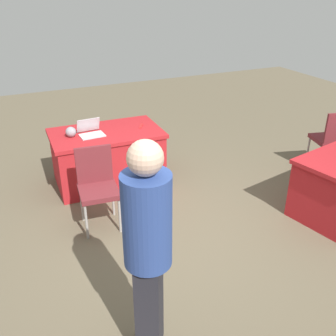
% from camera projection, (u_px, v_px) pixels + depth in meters
% --- Properties ---
extents(ground_plane, '(14.40, 14.40, 0.00)m').
position_uv_depth(ground_plane, '(182.00, 240.00, 4.36)').
color(ground_plane, brown).
extents(table_foreground, '(1.54, 0.95, 0.77)m').
position_uv_depth(table_foreground, '(108.00, 157.00, 5.46)').
color(table_foreground, '#AD1E23').
rests_on(table_foreground, ground).
extents(chair_aisle, '(0.48, 0.48, 0.95)m').
position_uv_depth(chair_aisle, '(97.00, 183.00, 4.43)').
color(chair_aisle, '#9E9993').
rests_on(chair_aisle, ground).
extents(chair_by_pillar, '(0.54, 0.54, 0.95)m').
position_uv_depth(chair_by_pillar, '(332.00, 137.00, 5.72)').
color(chair_by_pillar, '#9E9993').
rests_on(chair_by_pillar, ground).
extents(person_presenter, '(0.47, 0.47, 1.79)m').
position_uv_depth(person_presenter, '(148.00, 246.00, 2.65)').
color(person_presenter, '#26262D').
rests_on(person_presenter, ground).
extents(laptop_silver, '(0.33, 0.31, 0.21)m').
position_uv_depth(laptop_silver, '(91.00, 132.00, 5.17)').
color(laptop_silver, silver).
rests_on(laptop_silver, table_foreground).
extents(yarn_ball, '(0.14, 0.14, 0.14)m').
position_uv_depth(yarn_ball, '(71.00, 132.00, 5.09)').
color(yarn_ball, gray).
rests_on(yarn_ball, table_foreground).
extents(scissors_red, '(0.12, 0.18, 0.01)m').
position_uv_depth(scissors_red, '(141.00, 126.00, 5.48)').
color(scissors_red, red).
rests_on(scissors_red, table_foreground).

